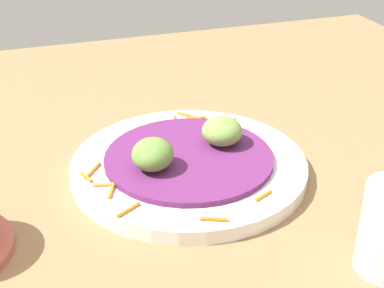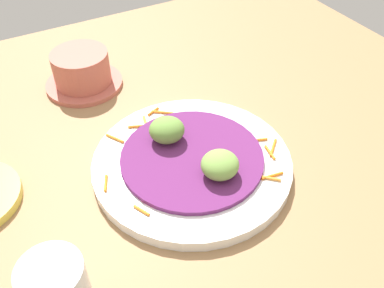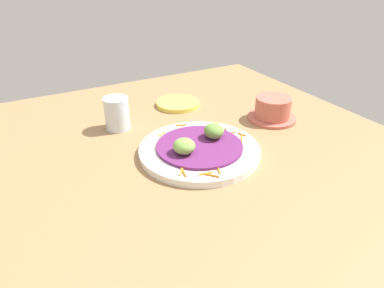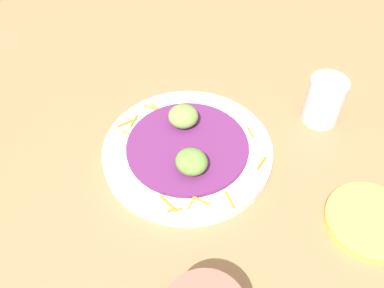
{
  "view_description": "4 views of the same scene",
  "coord_description": "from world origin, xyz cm",
  "views": [
    {
      "loc": [
        52.99,
        -21.87,
        37.02
      ],
      "look_at": [
        -2.6,
        -3.03,
        5.16
      ],
      "focal_mm": 52.32,
      "sensor_mm": 36.0,
      "label": 1
    },
    {
      "loc": [
        19.12,
        33.17,
        45.44
      ],
      "look_at": [
        -1.4,
        -3.72,
        6.69
      ],
      "focal_mm": 39.69,
      "sensor_mm": 36.0,
      "label": 2
    },
    {
      "loc": [
        -61.65,
        31.13,
        43.16
      ],
      "look_at": [
        -1.03,
        -2.09,
        4.83
      ],
      "focal_mm": 32.42,
      "sensor_mm": 36.0,
      "label": 3
    },
    {
      "loc": [
        6.55,
        -47.99,
        55.59
      ],
      "look_at": [
        -0.66,
        -4.06,
        5.03
      ],
      "focal_mm": 39.11,
      "sensor_mm": 36.0,
      "label": 4
    }
  ],
  "objects": [
    {
      "name": "table_surface",
      "position": [
        0.0,
        0.0,
        1.0
      ],
      "size": [
        110.0,
        110.0,
        2.0
      ],
      "primitive_type": "cube",
      "color": "#936D47",
      "rests_on": "ground"
    },
    {
      "name": "main_plate",
      "position": [
        -1.46,
        -3.81,
        2.85
      ],
      "size": [
        28.0,
        28.0,
        1.7
      ],
      "primitive_type": "cylinder",
      "color": "white",
      "rests_on": "table_surface"
    },
    {
      "name": "cabbage_bed",
      "position": [
        -1.46,
        -3.81,
        4.04
      ],
      "size": [
        20.04,
        20.04,
        0.69
      ],
      "primitive_type": "cylinder",
      "color": "#60235B",
      "rests_on": "main_plate"
    },
    {
      "name": "water_glass",
      "position": [
        20.55,
        8.5,
        6.29
      ],
      "size": [
        6.47,
        6.47,
        8.58
      ],
      "primitive_type": "cylinder",
      "color": "silver",
      "rests_on": "table_surface"
    },
    {
      "name": "carrot_garnish",
      "position": [
        -2.77,
        -5.39,
        3.9
      ],
      "size": [
        25.69,
        22.35,
        0.4
      ],
      "color": "orange",
      "rests_on": "main_plate"
    },
    {
      "name": "guac_scoop_left",
      "position": [
        0.06,
        -8.58,
        6.15
      ],
      "size": [
        6.53,
        6.35,
        3.53
      ],
      "primitive_type": "ellipsoid",
      "rotation": [
        0.0,
        0.0,
        1.17
      ],
      "color": "olive",
      "rests_on": "cabbage_bed"
    },
    {
      "name": "side_plate_small",
      "position": [
        27.01,
        -12.5,
        2.63
      ],
      "size": [
        13.07,
        13.07,
        1.25
      ],
      "primitive_type": "cylinder",
      "color": "#E0CC4C",
      "rests_on": "table_surface"
    },
    {
      "name": "terracotta_bowl",
      "position": [
        5.29,
        -31.04,
        4.97
      ],
      "size": [
        13.42,
        13.42,
        6.51
      ],
      "color": "#B75B4C",
      "rests_on": "table_surface"
    },
    {
      "name": "guac_scoop_center",
      "position": [
        -2.97,
        0.95,
        6.06
      ],
      "size": [
        5.26,
        5.15,
        3.35
      ],
      "primitive_type": "ellipsoid",
      "rotation": [
        0.0,
        0.0,
        3.1
      ],
      "color": "#759E47",
      "rests_on": "cabbage_bed"
    }
  ]
}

